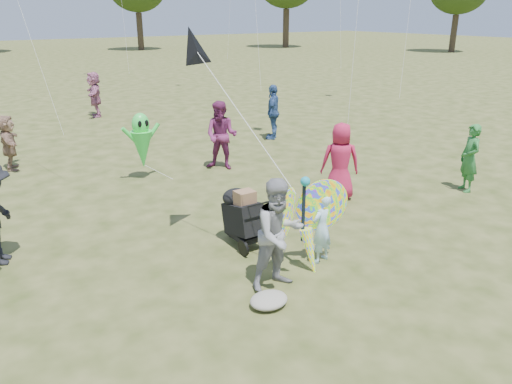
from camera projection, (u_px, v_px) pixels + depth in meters
ground at (319, 278)px, 8.14m from camera, size 160.00×160.00×0.00m
child_girl at (322, 228)px, 8.51m from camera, size 0.50×0.38×1.25m
adult_man at (279, 234)px, 7.63m from camera, size 0.90×0.72×1.79m
grey_bag at (269, 300)px, 7.36m from camera, size 0.59×0.49×0.19m
crowd_a at (340, 161)px, 11.35m from camera, size 1.03×0.98×1.78m
crowd_c at (273, 112)px, 16.80m from camera, size 1.08×1.07×1.83m
crowd_d at (9, 143)px, 13.53m from camera, size 0.70×1.46×1.51m
crowd_e at (221, 136)px, 13.52m from camera, size 1.13×1.15×1.87m
crowd_f at (470, 158)px, 11.87m from camera, size 0.63×0.71×1.64m
crowd_j at (95, 94)px, 20.41m from camera, size 0.98×1.77×1.82m
jogging_stroller at (242, 214)px, 9.12m from camera, size 0.54×1.06×1.09m
butterfly_kite at (306, 223)px, 8.16m from camera, size 1.74×0.75×1.84m
delta_kite_rig at (197, 52)px, 8.26m from camera, size 1.02×2.32×2.45m
alien_kite at (142, 143)px, 12.61m from camera, size 1.12×0.69×1.74m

